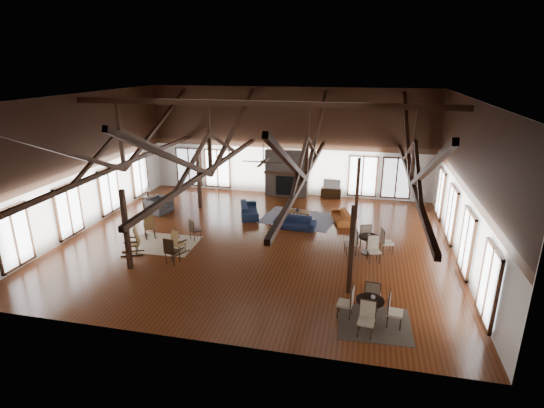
% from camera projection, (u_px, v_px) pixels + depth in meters
% --- Properties ---
extents(floor, '(16.00, 16.00, 0.00)m').
position_uv_depth(floor, '(258.00, 241.00, 18.18)').
color(floor, '#572812').
rests_on(floor, ground).
extents(ceiling, '(16.00, 14.00, 0.02)m').
position_uv_depth(ceiling, '(256.00, 97.00, 16.26)').
color(ceiling, black).
rests_on(ceiling, wall_back).
extents(wall_back, '(16.00, 0.02, 6.00)m').
position_uv_depth(wall_back, '(288.00, 142.00, 23.69)').
color(wall_back, silver).
rests_on(wall_back, floor).
extents(wall_front, '(16.00, 0.02, 6.00)m').
position_uv_depth(wall_front, '(189.00, 240.00, 10.74)').
color(wall_front, silver).
rests_on(wall_front, floor).
extents(wall_left, '(0.02, 14.00, 6.00)m').
position_uv_depth(wall_left, '(83.00, 163.00, 18.85)').
color(wall_left, silver).
rests_on(wall_left, floor).
extents(wall_right, '(0.02, 14.00, 6.00)m').
position_uv_depth(wall_right, '(468.00, 185.00, 15.59)').
color(wall_right, silver).
rests_on(wall_right, floor).
extents(roof_truss, '(15.60, 14.07, 3.14)m').
position_uv_depth(roof_truss, '(257.00, 148.00, 16.89)').
color(roof_truss, black).
rests_on(roof_truss, wall_back).
extents(post_grid, '(8.16, 7.16, 3.05)m').
position_uv_depth(post_grid, '(258.00, 207.00, 17.69)').
color(post_grid, black).
rests_on(post_grid, floor).
extents(fireplace, '(2.50, 0.69, 2.60)m').
position_uv_depth(fireplace, '(287.00, 173.00, 23.94)').
color(fireplace, '#64574C').
rests_on(fireplace, floor).
extents(ceiling_fan, '(1.60, 1.60, 0.75)m').
position_uv_depth(ceiling_fan, '(263.00, 161.00, 15.96)').
color(ceiling_fan, black).
rests_on(ceiling_fan, roof_truss).
extents(sofa_navy_front, '(1.93, 0.88, 0.55)m').
position_uv_depth(sofa_navy_front, '(295.00, 223.00, 19.44)').
color(sofa_navy_front, '#141D38').
rests_on(sofa_navy_front, floor).
extents(sofa_navy_left, '(2.21, 1.41, 0.60)m').
position_uv_depth(sofa_navy_left, '(250.00, 210.00, 21.07)').
color(sofa_navy_left, '#142038').
rests_on(sofa_navy_left, floor).
extents(sofa_orange, '(1.82, 1.10, 0.50)m').
position_uv_depth(sofa_orange, '(341.00, 217.00, 20.27)').
color(sofa_orange, '#9C4D1E').
rests_on(sofa_orange, floor).
extents(coffee_table, '(1.09, 0.58, 0.41)m').
position_uv_depth(coffee_table, '(299.00, 212.00, 20.54)').
color(coffee_table, brown).
rests_on(coffee_table, floor).
extents(vase, '(0.21, 0.21, 0.20)m').
position_uv_depth(vase, '(297.00, 210.00, 20.41)').
color(vase, '#B2B2B2').
rests_on(vase, coffee_table).
extents(armchair, '(1.40, 1.30, 0.76)m').
position_uv_depth(armchair, '(159.00, 205.00, 21.44)').
color(armchair, '#2D2D30').
rests_on(armchair, floor).
extents(side_table_lamp, '(0.46, 0.46, 1.18)m').
position_uv_depth(side_table_lamp, '(148.00, 199.00, 22.18)').
color(side_table_lamp, black).
rests_on(side_table_lamp, floor).
extents(rocking_chair_a, '(0.80, 0.90, 1.04)m').
position_uv_depth(rocking_chair_a, '(149.00, 226.00, 18.42)').
color(rocking_chair_a, brown).
rests_on(rocking_chair_a, floor).
extents(rocking_chair_b, '(0.70, 0.86, 0.98)m').
position_uv_depth(rocking_chair_b, '(177.00, 243.00, 16.85)').
color(rocking_chair_b, brown).
rests_on(rocking_chair_b, floor).
extents(rocking_chair_c, '(0.98, 0.76, 1.12)m').
position_uv_depth(rocking_chair_c, '(134.00, 242.00, 16.78)').
color(rocking_chair_c, brown).
rests_on(rocking_chair_c, floor).
extents(side_chair_a, '(0.55, 0.55, 0.93)m').
position_uv_depth(side_chair_a, '(193.00, 228.00, 18.06)').
color(side_chair_a, black).
rests_on(side_chair_a, floor).
extents(side_chair_b, '(0.52, 0.52, 1.06)m').
position_uv_depth(side_chair_b, '(170.00, 249.00, 15.90)').
color(side_chair_b, black).
rests_on(side_chair_b, floor).
extents(cafe_table_near, '(1.95, 1.95, 1.00)m').
position_uv_depth(cafe_table_near, '(370.00, 306.00, 12.40)').
color(cafe_table_near, black).
rests_on(cafe_table_near, floor).
extents(cafe_table_far, '(1.99, 1.99, 1.02)m').
position_uv_depth(cafe_table_far, '(369.00, 242.00, 16.80)').
color(cafe_table_far, black).
rests_on(cafe_table_far, floor).
extents(cup_near, '(0.17, 0.17, 0.10)m').
position_uv_depth(cup_near, '(373.00, 297.00, 12.37)').
color(cup_near, '#B2B2B2').
rests_on(cup_near, cafe_table_near).
extents(cup_far, '(0.17, 0.17, 0.11)m').
position_uv_depth(cup_far, '(369.00, 235.00, 16.72)').
color(cup_far, '#B2B2B2').
rests_on(cup_far, cafe_table_far).
extents(tv_console, '(1.11, 0.42, 0.55)m').
position_uv_depth(tv_console, '(331.00, 193.00, 23.82)').
color(tv_console, black).
rests_on(tv_console, floor).
extents(television, '(0.94, 0.19, 0.54)m').
position_uv_depth(television, '(332.00, 184.00, 23.64)').
color(television, '#B2B2B2').
rests_on(television, tv_console).
extents(rug_tan, '(2.75, 2.18, 0.01)m').
position_uv_depth(rug_tan, '(164.00, 244.00, 17.84)').
color(rug_tan, tan).
rests_on(rug_tan, floor).
extents(rug_navy, '(3.82, 3.11, 0.01)m').
position_uv_depth(rug_navy, '(299.00, 218.00, 20.74)').
color(rug_navy, '#1C214F').
rests_on(rug_navy, floor).
extents(rug_dark, '(2.16, 1.98, 0.01)m').
position_uv_depth(rug_dark, '(374.00, 323.00, 12.44)').
color(rug_dark, black).
rests_on(rug_dark, floor).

